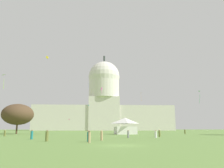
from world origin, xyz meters
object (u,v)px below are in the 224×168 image
at_px(person_olive_mid_center, 160,133).
at_px(kite_magenta_mid, 102,89).
at_px(person_tan_edge_east, 102,136).
at_px(capitol_building, 104,105).
at_px(kite_lime_low, 6,77).
at_px(kite_orange_mid, 140,94).
at_px(person_olive_mid_right, 5,133).
at_px(person_olive_aisle_center, 185,132).
at_px(kite_blue_high, 88,85).
at_px(person_teal_back_right, 88,137).
at_px(kite_turquoise_mid, 88,105).
at_px(person_teal_back_left, 32,135).
at_px(person_tan_near_tree_west, 89,137).
at_px(kite_yellow_mid, 47,57).
at_px(kite_green_low, 200,93).
at_px(event_tent, 125,126).
at_px(kite_gold_mid, 92,90).
at_px(tree_west_far, 18,114).
at_px(person_olive_front_right, 47,136).
at_px(person_grey_front_center, 128,134).
at_px(kite_pink_low, 69,120).
at_px(person_white_near_tent, 156,134).

xyz_separation_m(person_olive_mid_center, kite_magenta_mid, (-12.99, 46.89, 18.32)).
height_order(person_tan_edge_east, kite_magenta_mid, kite_magenta_mid).
bearing_deg(capitol_building, kite_lime_low, -101.96).
bearing_deg(kite_orange_mid, person_olive_mid_right, -28.24).
distance_m(capitol_building, person_olive_mid_right, 168.45).
relative_size(person_olive_aisle_center, kite_blue_high, 0.61).
relative_size(person_olive_mid_center, person_teal_back_right, 1.04).
bearing_deg(kite_blue_high, person_olive_mid_right, 21.20).
bearing_deg(kite_blue_high, kite_orange_mid, 65.16).
xyz_separation_m(person_olive_aisle_center, kite_turquoise_mid, (-39.33, 105.46, 19.65)).
bearing_deg(person_teal_back_left, person_tan_near_tree_west, 120.14).
height_order(person_teal_back_left, kite_yellow_mid, kite_yellow_mid).
bearing_deg(kite_green_low, event_tent, 124.18).
height_order(kite_lime_low, kite_gold_mid, kite_gold_mid).
bearing_deg(kite_turquoise_mid, kite_blue_high, 10.11).
relative_size(person_olive_aisle_center, person_tan_near_tree_west, 1.03).
height_order(tree_west_far, kite_magenta_mid, kite_magenta_mid).
xyz_separation_m(person_tan_near_tree_west, kite_blue_high, (-7.14, 140.64, 34.11)).
bearing_deg(person_olive_front_right, person_grey_front_center, 144.63).
height_order(person_tan_edge_east, person_olive_front_right, person_olive_front_right).
height_order(kite_magenta_mid, kite_blue_high, kite_blue_high).
relative_size(person_grey_front_center, person_olive_mid_right, 0.97).
distance_m(person_olive_aisle_center, person_tan_edge_east, 53.23).
distance_m(tree_west_far, kite_orange_mid, 71.26).
bearing_deg(kite_pink_low, person_tan_near_tree_west, -18.46).
relative_size(person_tan_edge_east, person_teal_back_right, 1.02).
relative_size(tree_west_far, person_olive_front_right, 8.15).
distance_m(person_teal_back_left, kite_lime_low, 34.31).
bearing_deg(person_olive_mid_right, person_teal_back_left, -47.80).
xyz_separation_m(capitol_building, kite_green_low, (32.60, -141.26, -9.97)).
distance_m(tree_west_far, kite_pink_low, 112.42).
distance_m(person_white_near_tent, kite_blue_high, 130.76).
relative_size(person_tan_edge_east, kite_yellow_mid, 1.92).
height_order(kite_turquoise_mid, kite_orange_mid, kite_orange_mid).
xyz_separation_m(person_teal_back_right, kite_magenta_mid, (2.67, 66.14, 18.34)).
height_order(person_olive_aisle_center, person_white_near_tent, person_olive_aisle_center).
bearing_deg(person_olive_mid_right, person_white_near_tent, -9.57).
height_order(person_olive_aisle_center, person_olive_mid_center, person_olive_mid_center).
bearing_deg(tree_west_far, person_white_near_tent, -41.07).
height_order(kite_pink_low, kite_magenta_mid, kite_magenta_mid).
bearing_deg(person_grey_front_center, person_teal_back_right, -72.61).
xyz_separation_m(person_olive_mid_right, kite_gold_mid, (17.79, 116.26, 30.58)).
relative_size(tree_west_far, person_olive_mid_right, 8.35).
height_order(event_tent, person_white_near_tent, event_tent).
distance_m(person_olive_mid_center, kite_blue_high, 125.45).
bearing_deg(person_tan_near_tree_west, person_tan_edge_east, -117.57).
relative_size(person_olive_mid_center, kite_turquoise_mid, 1.73).
distance_m(event_tent, kite_green_low, 31.67).
distance_m(kite_pink_low, kite_yellow_mid, 124.60).
bearing_deg(person_olive_front_right, tree_west_far, -141.28).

